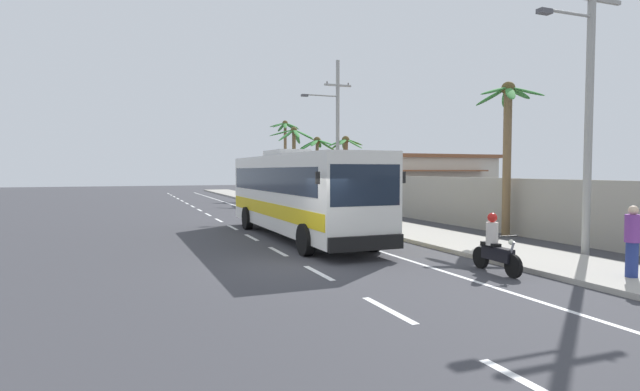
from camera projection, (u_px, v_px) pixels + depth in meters
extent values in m
plane|color=#3A3A3F|center=(304.00, 265.00, 14.30)|extent=(160.00, 160.00, 0.00)
cube|color=#A8A399|center=(362.00, 221.00, 26.08)|extent=(3.20, 90.00, 0.14)
cube|color=white|center=(537.00, 388.00, 6.23)|extent=(0.16, 2.00, 0.01)
cube|color=white|center=(388.00, 310.00, 9.73)|extent=(0.16, 2.00, 0.01)
cube|color=white|center=(319.00, 273.00, 13.24)|extent=(0.16, 2.00, 0.01)
cube|color=white|center=(278.00, 251.00, 16.75)|extent=(0.16, 2.00, 0.01)
cube|color=white|center=(251.00, 237.00, 20.25)|extent=(0.16, 2.00, 0.01)
cube|color=white|center=(233.00, 228.00, 23.76)|extent=(0.16, 2.00, 0.01)
cube|color=white|center=(219.00, 220.00, 27.26)|extent=(0.16, 2.00, 0.01)
cube|color=white|center=(208.00, 215.00, 30.77)|extent=(0.16, 2.00, 0.01)
cube|color=white|center=(200.00, 210.00, 34.27)|extent=(0.16, 2.00, 0.01)
cube|color=white|center=(193.00, 206.00, 37.78)|extent=(0.16, 2.00, 0.01)
cube|color=white|center=(187.00, 203.00, 41.28)|extent=(0.16, 2.00, 0.01)
cube|color=white|center=(182.00, 201.00, 44.79)|extent=(0.16, 2.00, 0.01)
cube|color=white|center=(178.00, 199.00, 48.30)|extent=(0.16, 2.00, 0.01)
cube|color=white|center=(174.00, 197.00, 51.80)|extent=(0.16, 2.00, 0.01)
cube|color=white|center=(171.00, 195.00, 55.31)|extent=(0.16, 2.00, 0.01)
cube|color=white|center=(168.00, 194.00, 58.81)|extent=(0.16, 2.00, 0.01)
cube|color=white|center=(270.00, 217.00, 29.42)|extent=(0.14, 70.00, 0.01)
cube|color=#9E998E|center=(388.00, 195.00, 31.13)|extent=(0.24, 60.00, 2.40)
cube|color=silver|center=(298.00, 192.00, 20.14)|extent=(2.62, 11.96, 2.94)
cube|color=#192333|center=(296.00, 179.00, 20.30)|extent=(2.64, 11.00, 0.94)
cube|color=#192333|center=(365.00, 185.00, 14.63)|extent=(2.30, 0.12, 1.23)
cube|color=yellow|center=(298.00, 208.00, 20.17)|extent=(2.65, 11.72, 0.53)
cube|color=black|center=(366.00, 243.00, 14.64)|extent=(2.45, 0.19, 0.44)
cube|color=#B7B7B7|center=(286.00, 153.00, 21.44)|extent=(1.40, 2.64, 0.28)
cube|color=black|center=(403.00, 177.00, 15.35)|extent=(0.12, 0.08, 0.36)
cube|color=black|center=(318.00, 178.00, 14.28)|extent=(0.12, 0.08, 0.36)
cylinder|color=black|center=(373.00, 236.00, 16.80)|extent=(0.33, 1.04, 1.04)
cylinder|color=black|center=(306.00, 240.00, 15.88)|extent=(0.33, 1.04, 1.04)
cylinder|color=black|center=(297.00, 216.00, 23.98)|extent=(0.33, 1.04, 1.04)
cylinder|color=black|center=(248.00, 218.00, 23.06)|extent=(0.33, 1.04, 1.04)
cylinder|color=black|center=(281.00, 213.00, 28.21)|extent=(0.13, 0.60, 0.60)
cylinder|color=black|center=(276.00, 211.00, 29.50)|extent=(0.15, 0.61, 0.60)
cube|color=#1947B2|center=(279.00, 209.00, 28.79)|extent=(0.29, 1.11, 0.36)
cube|color=black|center=(277.00, 205.00, 29.07)|extent=(0.27, 0.61, 0.12)
cylinder|color=gray|center=(281.00, 208.00, 28.31)|extent=(0.08, 0.32, 0.67)
cylinder|color=black|center=(280.00, 200.00, 28.38)|extent=(0.56, 0.07, 0.04)
sphere|color=#EAEACC|center=(281.00, 203.00, 28.27)|extent=(0.14, 0.14, 0.14)
cylinder|color=beige|center=(278.00, 200.00, 29.00)|extent=(0.32, 0.32, 0.63)
sphere|color=blue|center=(278.00, 192.00, 28.98)|extent=(0.26, 0.26, 0.26)
cylinder|color=black|center=(513.00, 266.00, 12.61)|extent=(0.14, 0.61, 0.60)
cylinder|color=black|center=(481.00, 257.00, 13.90)|extent=(0.16, 0.61, 0.60)
cube|color=black|center=(498.00, 254.00, 13.19)|extent=(0.32, 1.11, 0.36)
cube|color=black|center=(491.00, 245.00, 13.47)|extent=(0.28, 0.62, 0.12)
cylinder|color=gray|center=(510.00, 254.00, 12.70)|extent=(0.08, 0.32, 0.67)
cylinder|color=black|center=(508.00, 236.00, 12.78)|extent=(0.56, 0.08, 0.04)
sphere|color=#EAEACC|center=(511.00, 242.00, 12.67)|extent=(0.14, 0.14, 0.14)
cylinder|color=beige|center=(492.00, 234.00, 13.41)|extent=(0.32, 0.32, 0.61)
sphere|color=red|center=(492.00, 218.00, 13.38)|extent=(0.26, 0.26, 0.26)
cylinder|color=beige|center=(337.00, 205.00, 30.86)|extent=(0.28, 0.28, 0.88)
cylinder|color=gold|center=(337.00, 193.00, 30.82)|extent=(0.36, 0.36, 0.70)
sphere|color=tan|center=(337.00, 185.00, 30.80)|extent=(0.21, 0.21, 0.21)
cylinder|color=black|center=(294.00, 201.00, 34.85)|extent=(0.28, 0.28, 0.88)
cylinder|color=navy|center=(294.00, 190.00, 34.81)|extent=(0.36, 0.36, 0.69)
sphere|color=#9E704C|center=(294.00, 184.00, 34.79)|extent=(0.24, 0.24, 0.24)
cylinder|color=navy|center=(632.00, 260.00, 12.06)|extent=(0.28, 0.28, 0.85)
cylinder|color=#75388E|center=(633.00, 228.00, 12.03)|extent=(0.36, 0.36, 0.67)
sphere|color=beige|center=(633.00, 210.00, 12.00)|extent=(0.23, 0.23, 0.23)
cylinder|color=#9E9E99|center=(589.00, 98.00, 15.36)|extent=(0.24, 0.24, 9.95)
cylinder|color=#9E9E99|center=(569.00, 13.00, 14.89)|extent=(1.89, 0.09, 0.09)
cube|color=#4C4C51|center=(544.00, 11.00, 14.54)|extent=(0.44, 0.24, 0.14)
cylinder|color=#9E9E99|center=(338.00, 136.00, 32.75)|extent=(0.24, 0.24, 9.95)
cube|color=#9E9E99|center=(338.00, 85.00, 32.58)|extent=(1.89, 0.12, 0.12)
cylinder|color=#4C4742|center=(327.00, 83.00, 32.30)|extent=(0.08, 0.08, 0.16)
cylinder|color=#4C4742|center=(348.00, 84.00, 32.85)|extent=(0.08, 0.08, 0.16)
cylinder|color=#9E9E99|center=(321.00, 95.00, 32.20)|extent=(2.31, 0.09, 0.09)
cube|color=#4C4C51|center=(305.00, 95.00, 31.78)|extent=(0.44, 0.24, 0.14)
cylinder|color=brown|center=(346.00, 174.00, 36.59)|extent=(0.34, 0.34, 4.95)
ellipsoid|color=#3D893D|center=(354.00, 142.00, 36.79)|extent=(1.49, 0.48, 0.54)
ellipsoid|color=#3D893D|center=(345.00, 144.00, 37.15)|extent=(0.79, 1.45, 0.75)
ellipsoid|color=#3D893D|center=(339.00, 144.00, 36.93)|extent=(0.93, 1.41, 0.78)
ellipsoid|color=#3D893D|center=(337.00, 143.00, 36.26)|extent=(1.45, 0.44, 0.67)
ellipsoid|color=#3D893D|center=(343.00, 142.00, 35.80)|extent=(1.21, 1.35, 0.59)
ellipsoid|color=#3D893D|center=(354.00, 144.00, 36.17)|extent=(1.17, 1.27, 0.82)
sphere|color=brown|center=(346.00, 140.00, 36.46)|extent=(0.56, 0.56, 0.56)
cylinder|color=brown|center=(285.00, 161.00, 49.10)|extent=(0.29, 0.29, 7.33)
ellipsoid|color=#3D893D|center=(292.00, 126.00, 49.21)|extent=(1.53, 0.37, 0.71)
ellipsoid|color=#3D893D|center=(289.00, 126.00, 49.61)|extent=(1.41, 1.30, 0.59)
ellipsoid|color=#3D893D|center=(282.00, 127.00, 49.51)|extent=(0.68, 1.50, 0.87)
ellipsoid|color=#3D893D|center=(277.00, 125.00, 48.95)|extent=(1.59, 0.96, 0.52)
ellipsoid|color=#3D893D|center=(279.00, 125.00, 48.43)|extent=(1.58, 0.86, 0.64)
ellipsoid|color=#3D893D|center=(285.00, 125.00, 48.21)|extent=(0.81, 1.54, 0.76)
ellipsoid|color=#3D893D|center=(291.00, 125.00, 48.53)|extent=(1.20, 1.46, 0.66)
sphere|color=brown|center=(285.00, 123.00, 48.92)|extent=(0.56, 0.56, 0.56)
cylinder|color=brown|center=(294.00, 167.00, 42.33)|extent=(0.32, 0.32, 6.11)
ellipsoid|color=#3D893D|center=(305.00, 135.00, 42.50)|extent=(2.02, 0.48, 1.04)
ellipsoid|color=#3D893D|center=(297.00, 137.00, 43.10)|extent=(1.37, 1.79, 1.22)
ellipsoid|color=#3D893D|center=(288.00, 134.00, 43.07)|extent=(0.71, 2.13, 0.77)
ellipsoid|color=#3D893D|center=(282.00, 133.00, 42.17)|extent=(2.11, 1.09, 0.66)
ellipsoid|color=#3D893D|center=(286.00, 135.00, 41.46)|extent=(1.87, 1.28, 1.16)
ellipsoid|color=#3D893D|center=(296.00, 134.00, 41.22)|extent=(0.59, 2.08, 0.93)
ellipsoid|color=#3D893D|center=(303.00, 134.00, 41.61)|extent=(1.41, 1.91, 0.94)
sphere|color=brown|center=(294.00, 130.00, 42.17)|extent=(0.56, 0.56, 0.56)
cylinder|color=brown|center=(507.00, 163.00, 20.60)|extent=(0.34, 0.34, 6.06)
ellipsoid|color=#3D893D|center=(519.00, 93.00, 20.84)|extent=(1.50, 0.63, 0.49)
ellipsoid|color=#3D893D|center=(507.00, 98.00, 21.09)|extent=(1.10, 1.31, 0.79)
ellipsoid|color=#3D893D|center=(492.00, 97.00, 20.83)|extent=(1.07, 1.34, 0.76)
ellipsoid|color=#3D893D|center=(495.00, 91.00, 20.17)|extent=(1.47, 0.40, 0.49)
ellipsoid|color=#3D893D|center=(510.00, 93.00, 19.82)|extent=(1.08, 1.33, 0.78)
ellipsoid|color=#3D893D|center=(526.00, 91.00, 20.06)|extent=(1.12, 1.39, 0.57)
sphere|color=brown|center=(508.00, 88.00, 20.44)|extent=(0.56, 0.56, 0.56)
cylinder|color=brown|center=(317.00, 174.00, 38.15)|extent=(0.25, 0.25, 4.99)
ellipsoid|color=#337F33|center=(327.00, 146.00, 38.51)|extent=(1.81, 0.70, 0.94)
ellipsoid|color=#337F33|center=(319.00, 144.00, 38.95)|extent=(1.22, 1.82, 0.63)
ellipsoid|color=#337F33|center=(308.00, 144.00, 38.63)|extent=(1.18, 1.80, 0.76)
ellipsoid|color=#337F33|center=(307.00, 146.00, 37.67)|extent=(1.74, 0.53, 1.08)
ellipsoid|color=#337F33|center=(314.00, 143.00, 37.15)|extent=(1.35, 1.74, 0.69)
ellipsoid|color=#337F33|center=(325.00, 142.00, 37.33)|extent=(0.96, 1.90, 0.60)
sphere|color=brown|center=(317.00, 140.00, 38.03)|extent=(0.56, 0.56, 0.56)
cube|color=beige|center=(409.00, 183.00, 37.45)|extent=(10.28, 7.47, 3.63)
cube|color=brown|center=(410.00, 157.00, 37.36)|extent=(10.89, 7.92, 0.24)
cube|color=brown|center=(442.00, 171.00, 33.61)|extent=(7.19, 0.80, 0.10)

